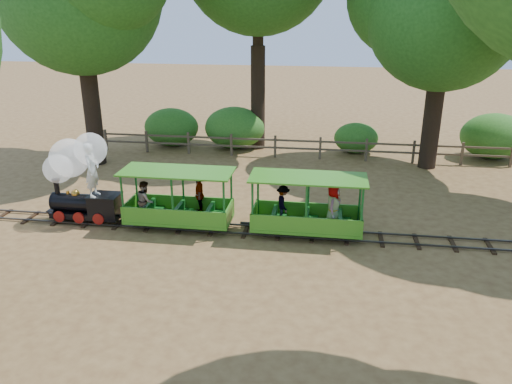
# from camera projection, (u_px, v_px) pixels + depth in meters

# --- Properties ---
(ground) EXTENTS (90.00, 90.00, 0.00)m
(ground) POSITION_uv_depth(u_px,v_px,m) (279.00, 234.00, 14.92)
(ground) COLOR #9F7944
(ground) RESTS_ON ground
(track) EXTENTS (22.00, 1.00, 0.10)m
(track) POSITION_uv_depth(u_px,v_px,m) (279.00, 232.00, 14.89)
(track) COLOR #3F3D3A
(track) RESTS_ON ground
(locomotive) EXTENTS (2.52, 1.19, 2.90)m
(locomotive) POSITION_uv_depth(u_px,v_px,m) (77.00, 172.00, 15.25)
(locomotive) COLOR black
(locomotive) RESTS_ON ground
(carriage_front) EXTENTS (3.34, 1.46, 1.73)m
(carriage_front) POSITION_uv_depth(u_px,v_px,m) (176.00, 204.00, 15.08)
(carriage_front) COLOR #3C8E1F
(carriage_front) RESTS_ON track
(carriage_rear) EXTENTS (3.34, 1.36, 1.73)m
(carriage_rear) POSITION_uv_depth(u_px,v_px,m) (308.00, 211.00, 14.55)
(carriage_rear) COLOR #3C8E1F
(carriage_rear) RESTS_ON track
(oak_ne) EXTENTS (7.46, 6.57, 9.16)m
(oak_ne) POSITION_uv_depth(u_px,v_px,m) (445.00, 4.00, 18.93)
(oak_ne) COLOR #2D2116
(oak_ne) RESTS_ON ground
(fence) EXTENTS (18.10, 0.10, 1.00)m
(fence) POSITION_uv_depth(u_px,v_px,m) (298.00, 146.00, 22.13)
(fence) COLOR brown
(fence) RESTS_ON ground
(shrub_west) EXTENTS (2.63, 2.02, 1.82)m
(shrub_west) POSITION_uv_depth(u_px,v_px,m) (171.00, 127.00, 24.07)
(shrub_west) COLOR #2D6B1E
(shrub_west) RESTS_ON ground
(shrub_mid_w) EXTENTS (2.85, 2.19, 1.97)m
(shrub_mid_w) POSITION_uv_depth(u_px,v_px,m) (235.00, 128.00, 23.61)
(shrub_mid_w) COLOR #2D6B1E
(shrub_mid_w) RESTS_ON ground
(shrub_mid_e) EXTENTS (2.02, 1.55, 1.40)m
(shrub_mid_e) POSITION_uv_depth(u_px,v_px,m) (356.00, 138.00, 22.93)
(shrub_mid_e) COLOR #2D6B1E
(shrub_mid_e) RESTS_ON ground
(shrub_east) EXTENTS (2.90, 2.23, 2.01)m
(shrub_east) POSITION_uv_depth(u_px,v_px,m) (494.00, 136.00, 22.01)
(shrub_east) COLOR #2D6B1E
(shrub_east) RESTS_ON ground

